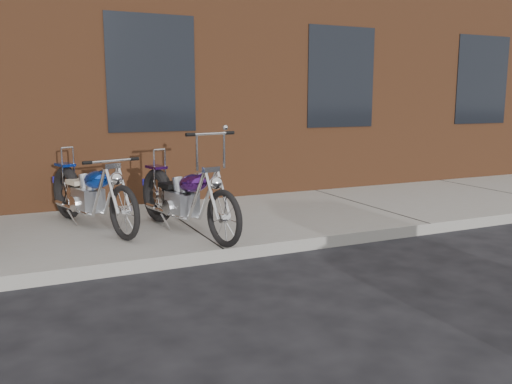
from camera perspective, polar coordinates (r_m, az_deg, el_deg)
name	(u,v)px	position (r m, az deg, el deg)	size (l,w,h in m)	color
ground	(224,262)	(6.15, -3.42, -7.37)	(120.00, 120.00, 0.00)	black
sidewalk	(184,227)	(7.50, -7.64, -3.70)	(22.00, 3.00, 0.15)	gray
building_brick	(96,3)	(13.82, -16.52, 18.50)	(22.00, 10.00, 8.00)	brown
chopper_purple	(185,200)	(6.82, -7.45, -0.83)	(0.72, 2.27, 1.29)	black
chopper_blue	(91,196)	(7.34, -16.97, -0.42)	(0.86, 2.24, 1.01)	black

